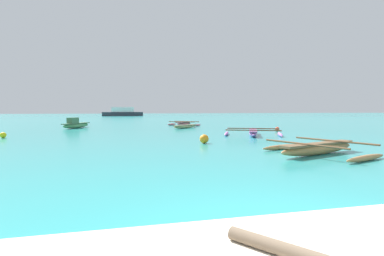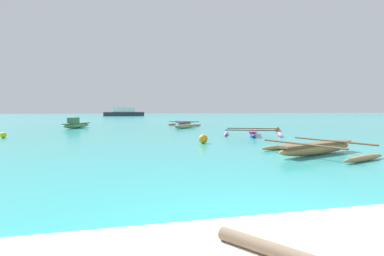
{
  "view_description": "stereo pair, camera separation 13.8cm",
  "coord_description": "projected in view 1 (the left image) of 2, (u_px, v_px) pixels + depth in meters",
  "views": [
    {
      "loc": [
        -2.21,
        -2.98,
        1.69
      ],
      "look_at": [
        3.22,
        19.39,
        0.25
      ],
      "focal_mm": 28.0,
      "sensor_mm": 36.0,
      "label": 1
    },
    {
      "loc": [
        -2.07,
        -3.01,
        1.69
      ],
      "look_at": [
        3.22,
        19.39,
        0.25
      ],
      "focal_mm": 28.0,
      "sensor_mm": 36.0,
      "label": 2
    }
  ],
  "objects": [
    {
      "name": "moored_boat_1",
      "position": [
        253.0,
        132.0,
        19.31
      ],
      "size": [
        4.26,
        3.78,
        0.43
      ],
      "rotation": [
        0.0,
        0.0,
        1.15
      ],
      "color": "#CA73C9",
      "rests_on": "ground_plane"
    },
    {
      "name": "moored_boat_4",
      "position": [
        319.0,
        148.0,
        11.21
      ],
      "size": [
        4.09,
        4.19,
        0.49
      ],
      "rotation": [
        0.0,
        0.0,
        0.34
      ],
      "color": "#B8824C",
      "rests_on": "ground_plane"
    },
    {
      "name": "mooring_buoy_1",
      "position": [
        3.0,
        135.0,
        17.55
      ],
      "size": [
        0.35,
        0.35,
        0.35
      ],
      "color": "yellow",
      "rests_on": "ground_plane"
    },
    {
      "name": "moored_boat_2",
      "position": [
        76.0,
        124.0,
        26.92
      ],
      "size": [
        2.24,
        3.58,
        0.96
      ],
      "rotation": [
        0.0,
        0.0,
        1.1
      ],
      "color": "#66AB6C",
      "rests_on": "ground_plane"
    },
    {
      "name": "moored_boat_0",
      "position": [
        185.0,
        126.0,
        26.82
      ],
      "size": [
        2.71,
        2.48,
        0.3
      ],
      "rotation": [
        0.0,
        0.0,
        0.73
      ],
      "color": "#BCBC79",
      "rests_on": "ground_plane"
    },
    {
      "name": "ground_plane",
      "position": [
        314.0,
        253.0,
        3.52
      ],
      "size": [
        240.0,
        240.0,
        0.0
      ],
      "color": "teal"
    },
    {
      "name": "driftwood_0",
      "position": [
        301.0,
        255.0,
        3.06
      ],
      "size": [
        1.11,
        1.47,
        0.16
      ],
      "color": "#75604C",
      "rests_on": "beach_strip"
    },
    {
      "name": "moored_boat_3",
      "position": [
        184.0,
        124.0,
        30.94
      ],
      "size": [
        3.41,
        3.39,
        0.45
      ],
      "rotation": [
        0.0,
        0.0,
        0.79
      ],
      "color": "#C77078",
      "rests_on": "ground_plane"
    },
    {
      "name": "mooring_buoy_2",
      "position": [
        277.0,
        129.0,
        22.92
      ],
      "size": [
        0.35,
        0.35,
        0.35
      ],
      "color": "#E54C2D",
      "rests_on": "ground_plane"
    },
    {
      "name": "mooring_buoy_0",
      "position": [
        204.0,
        139.0,
        14.82
      ],
      "size": [
        0.45,
        0.45,
        0.45
      ],
      "color": "orange",
      "rests_on": "ground_plane"
    },
    {
      "name": "distant_ferry",
      "position": [
        123.0,
        112.0,
        76.15
      ],
      "size": [
        10.07,
        2.21,
        2.21
      ],
      "color": "#2D333D",
      "rests_on": "ground_plane"
    }
  ]
}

